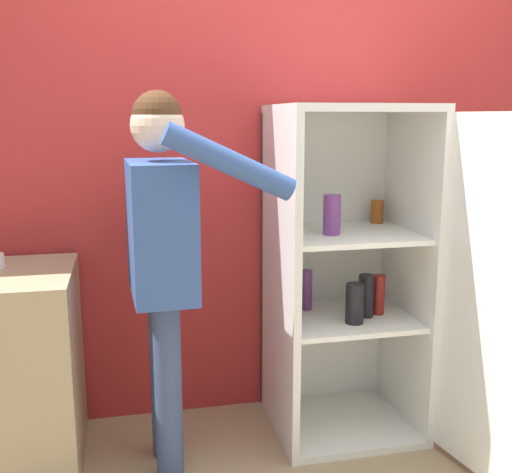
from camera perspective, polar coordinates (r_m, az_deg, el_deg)
wall_back at (r=3.12m, az=3.22°, el=6.54°), size 7.00×0.06×2.55m
refrigerator at (r=2.87m, az=11.09°, el=-3.83°), size 0.85×1.30×1.59m
person at (r=2.52m, az=-8.82°, el=-0.31°), size 0.65×0.60×1.64m
counter at (r=2.89m, az=-22.42°, el=-11.78°), size 0.58×0.64×0.89m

